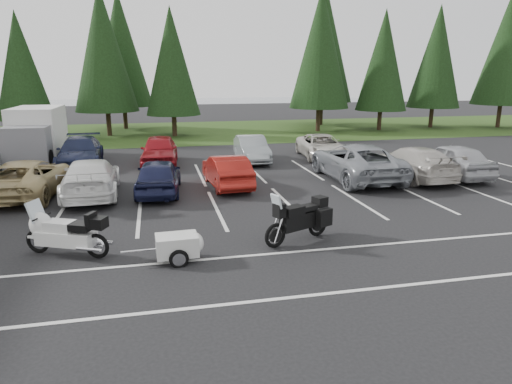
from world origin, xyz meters
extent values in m
plane|color=black|center=(0.00, 0.00, 0.00)|extent=(120.00, 120.00, 0.00)
cube|color=#213C13|center=(0.00, 24.00, 0.01)|extent=(80.00, 16.00, 0.01)
cube|color=slate|center=(4.00, 55.00, 0.00)|extent=(70.00, 50.00, 0.02)
cube|color=silver|center=(0.00, 2.00, 0.00)|extent=(32.00, 16.00, 0.01)
cylinder|color=#332316|center=(-10.50, 21.40, 1.06)|extent=(0.36, 0.36, 2.11)
cone|color=black|center=(-10.50, 21.40, 5.28)|extent=(3.87, 3.87, 7.48)
cylinder|color=#332316|center=(-5.00, 22.90, 1.31)|extent=(0.36, 0.36, 2.62)
cone|color=black|center=(-5.00, 22.90, 6.54)|extent=(4.80, 4.80, 9.27)
cylinder|color=#332316|center=(0.00, 21.60, 1.13)|extent=(0.36, 0.36, 2.26)
cone|color=black|center=(0.00, 21.60, 5.64)|extent=(4.14, 4.14, 7.99)
cylinder|color=#332316|center=(12.00, 22.10, 1.34)|extent=(0.36, 0.36, 2.69)
cone|color=black|center=(12.00, 22.10, 6.72)|extent=(4.93, 4.93, 9.52)
cylinder|color=#332316|center=(17.50, 21.80, 1.16)|extent=(0.36, 0.36, 2.33)
cone|color=black|center=(17.50, 21.80, 5.82)|extent=(4.27, 4.27, 8.24)
cylinder|color=#332316|center=(23.00, 22.60, 1.24)|extent=(0.36, 0.36, 2.47)
cone|color=black|center=(23.00, 22.60, 6.18)|extent=(4.53, 4.53, 8.76)
cylinder|color=#332316|center=(29.00, 21.30, 1.42)|extent=(0.36, 0.36, 2.83)
cone|color=black|center=(29.00, 21.30, 7.08)|extent=(5.19, 5.19, 10.03)
cylinder|color=#332316|center=(-4.00, 27.50, 1.36)|extent=(0.36, 0.36, 2.71)
cone|color=black|center=(-4.00, 27.50, 6.78)|extent=(4.97, 4.97, 9.61)
cylinder|color=#332316|center=(14.00, 26.80, 1.50)|extent=(0.36, 0.36, 3.00)
cone|color=black|center=(14.00, 26.80, 7.50)|extent=(5.50, 5.50, 10.62)
imported|color=tan|center=(-6.53, 4.48, 0.73)|extent=(2.83, 5.43, 1.46)
imported|color=white|center=(-4.08, 3.93, 0.74)|extent=(2.29, 5.19, 1.48)
imported|color=#171A3A|center=(-1.48, 3.74, 0.72)|extent=(2.05, 4.35, 1.44)
imported|color=maroon|center=(1.40, 4.32, 0.69)|extent=(1.73, 4.26, 1.37)
imported|color=gray|center=(7.39, 4.42, 0.83)|extent=(2.77, 5.96, 1.65)
imported|color=#BDB6AD|center=(10.03, 4.01, 0.74)|extent=(2.21, 5.17, 1.49)
imported|color=#ABACB0|center=(12.03, 3.96, 0.79)|extent=(2.01, 4.70, 1.58)
imported|color=#171D3A|center=(-5.39, 10.37, 0.76)|extent=(2.32, 5.29, 1.51)
imported|color=maroon|center=(-1.33, 9.92, 0.77)|extent=(2.12, 4.65, 1.55)
imported|color=gray|center=(3.65, 9.80, 0.70)|extent=(1.62, 4.28, 1.40)
imported|color=beige|center=(7.82, 9.97, 0.67)|extent=(2.64, 4.98, 1.33)
camera|label=1|loc=(-1.52, -14.62, 4.71)|focal=32.00mm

